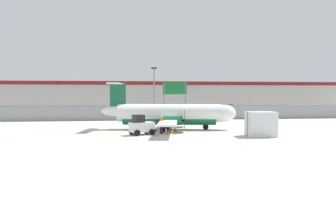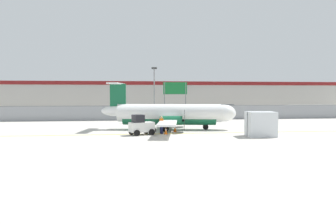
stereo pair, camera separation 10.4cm
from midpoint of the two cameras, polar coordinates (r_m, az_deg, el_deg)
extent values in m
plane|color=#BCB7AD|center=(29.45, 3.67, -4.22)|extent=(140.00, 140.00, 0.00)
cube|color=yellow|center=(31.40, 2.99, -3.74)|extent=(84.00, 0.20, 0.01)
cube|color=gray|center=(47.09, -0.43, -0.17)|extent=(98.00, 0.04, 2.00)
cylinder|color=slate|center=(47.04, -0.44, 1.10)|extent=(98.00, 0.10, 0.10)
cube|color=#38383A|center=(58.56, -1.75, -0.42)|extent=(98.00, 17.00, 0.12)
cube|color=beige|center=(76.88, -3.05, 2.84)|extent=(91.00, 8.00, 6.50)
cube|color=maroon|center=(72.92, -2.83, 5.06)|extent=(91.00, 0.20, 0.80)
cylinder|color=white|center=(34.66, 0.29, -0.18)|extent=(11.10, 3.75, 1.90)
ellipsoid|color=white|center=(34.89, 9.76, -0.20)|extent=(2.80, 2.21, 1.80)
ellipsoid|color=white|center=(35.37, -9.05, 0.18)|extent=(3.22, 1.56, 1.05)
cylinder|color=#145938|center=(34.70, 0.29, -1.04)|extent=(9.92, 3.15, 1.48)
cube|color=white|center=(34.69, 0.46, -1.12)|extent=(4.33, 16.04, 0.18)
cylinder|color=#145938|center=(37.28, 0.92, -0.81)|extent=(2.32, 1.27, 0.90)
cone|color=black|center=(37.26, 2.69, -0.82)|extent=(0.52, 0.51, 0.44)
cylinder|color=#262626|center=(37.26, 2.92, -0.82)|extent=(0.40, 2.08, 2.10)
cylinder|color=#145938|center=(32.10, 0.63, -1.47)|extent=(2.32, 1.27, 0.90)
cone|color=black|center=(32.08, 2.68, -1.48)|extent=(0.52, 0.51, 0.44)
cylinder|color=#262626|center=(32.08, 2.95, -1.48)|extent=(0.40, 2.08, 2.10)
cube|color=#145938|center=(35.26, -8.63, 2.37)|extent=(1.71, 0.47, 3.10)
cube|color=white|center=(35.30, -8.87, 4.88)|extent=(1.91, 4.92, 0.14)
cylinder|color=#59595B|center=(34.78, 6.65, -1.78)|extent=(0.16, 0.16, 0.97)
cylinder|color=black|center=(34.83, 6.65, -2.58)|extent=(0.63, 0.32, 0.60)
cylinder|color=#59595B|center=(36.94, -0.03, -1.40)|extent=(0.16, 0.16, 0.90)
cylinder|color=black|center=(36.98, -0.03, -2.09)|extent=(0.79, 0.35, 0.76)
cylinder|color=#59595B|center=(32.54, -0.40, -2.03)|extent=(0.16, 0.16, 0.90)
cylinder|color=black|center=(32.59, -0.40, -2.82)|extent=(0.79, 0.35, 0.76)
cube|color=silver|center=(30.29, -4.51, -2.62)|extent=(2.45, 1.86, 0.90)
cube|color=black|center=(30.07, -5.12, -1.14)|extent=(1.21, 1.27, 0.70)
cube|color=black|center=(30.83, -2.57, -3.08)|extent=(0.57, 1.08, 0.30)
cylinder|color=black|center=(31.20, -3.73, -3.28)|extent=(0.59, 0.38, 0.56)
cylinder|color=black|center=(30.13, -2.73, -3.51)|extent=(0.59, 0.38, 0.56)
cylinder|color=black|center=(30.58, -6.26, -3.43)|extent=(0.59, 0.38, 0.56)
cylinder|color=black|center=(29.49, -5.33, -3.67)|extent=(0.59, 0.38, 0.56)
cylinder|color=#191E4C|center=(31.07, -1.18, -3.03)|extent=(0.22, 0.22, 0.85)
cylinder|color=#191E4C|center=(30.91, -0.95, -3.06)|extent=(0.22, 0.22, 0.85)
cylinder|color=orange|center=(30.92, -1.07, -1.71)|extent=(0.47, 0.47, 0.60)
cylinder|color=orange|center=(31.09, -1.32, -1.63)|extent=(0.14, 0.14, 0.55)
cylinder|color=orange|center=(30.74, -0.82, -1.69)|extent=(0.14, 0.14, 0.55)
sphere|color=tan|center=(30.88, -1.07, -0.90)|extent=(0.22, 0.22, 0.22)
cube|color=silver|center=(30.32, 15.94, -2.03)|extent=(2.55, 2.18, 2.20)
cube|color=#333338|center=(30.32, 15.94, -2.03)|extent=(2.44, 0.27, 2.20)
cube|color=orange|center=(32.54, 1.33, -3.46)|extent=(0.36, 0.36, 0.04)
cone|color=orange|center=(32.51, 1.33, -2.90)|extent=(0.28, 0.28, 0.60)
cylinder|color=white|center=(32.50, 1.33, -2.76)|extent=(0.17, 0.17, 0.08)
cube|color=orange|center=(30.83, -0.28, -3.84)|extent=(0.36, 0.36, 0.04)
cone|color=orange|center=(30.79, -0.28, -3.25)|extent=(0.28, 0.28, 0.60)
cylinder|color=white|center=(30.78, -0.28, -3.10)|extent=(0.17, 0.17, 0.08)
cube|color=orange|center=(35.99, -0.55, -2.81)|extent=(0.36, 0.36, 0.04)
cone|color=orange|center=(35.96, -0.55, -2.31)|extent=(0.28, 0.28, 0.60)
cylinder|color=white|center=(35.95, -0.55, -2.18)|extent=(0.17, 0.17, 0.08)
cube|color=gray|center=(54.48, -16.71, -0.12)|extent=(4.40, 2.27, 0.80)
cube|color=#262D38|center=(54.40, -16.57, 0.60)|extent=(2.40, 1.85, 0.56)
cylinder|color=black|center=(54.09, -18.41, -0.51)|extent=(0.62, 0.28, 0.60)
cylinder|color=black|center=(55.79, -17.80, -0.39)|extent=(0.62, 0.28, 0.60)
cylinder|color=black|center=(53.24, -15.56, -0.52)|extent=(0.62, 0.28, 0.60)
cylinder|color=black|center=(54.96, -15.03, -0.40)|extent=(0.62, 0.28, 0.60)
cube|color=red|center=(60.28, -7.73, 0.31)|extent=(4.23, 1.79, 0.80)
cube|color=#262D38|center=(60.25, -7.88, 0.95)|extent=(2.23, 1.60, 0.56)
cylinder|color=black|center=(61.17, -6.39, 0.06)|extent=(0.60, 0.21, 0.60)
cylinder|color=black|center=(59.37, -6.40, -0.04)|extent=(0.60, 0.21, 0.60)
cylinder|color=black|center=(61.25, -9.01, 0.04)|extent=(0.60, 0.21, 0.60)
cylinder|color=black|center=(59.46, -9.10, -0.05)|extent=(0.60, 0.21, 0.60)
cube|color=navy|center=(58.70, -2.19, 0.26)|extent=(4.31, 1.98, 0.80)
cube|color=#262D38|center=(58.67, -2.34, 0.92)|extent=(2.30, 1.71, 0.56)
cylinder|color=black|center=(59.66, -0.86, 0.00)|extent=(0.61, 0.24, 0.60)
cylinder|color=black|center=(57.87, -0.79, -0.10)|extent=(0.61, 0.24, 0.60)
cylinder|color=black|center=(59.61, -3.55, -0.01)|extent=(0.61, 0.24, 0.60)
cylinder|color=black|center=(57.82, -3.56, -0.11)|extent=(0.61, 0.24, 0.60)
cube|color=slate|center=(62.40, 3.77, 0.43)|extent=(4.21, 1.72, 0.80)
cube|color=#262D38|center=(62.34, 3.64, 1.05)|extent=(2.21, 1.57, 0.56)
cylinder|color=black|center=(63.58, 4.85, 0.19)|extent=(0.60, 0.20, 0.60)
cylinder|color=black|center=(61.83, 5.21, 0.10)|extent=(0.60, 0.20, 0.60)
cylinder|color=black|center=(63.04, 2.36, 0.17)|extent=(0.60, 0.20, 0.60)
cylinder|color=black|center=(61.27, 2.65, 0.08)|extent=(0.60, 0.20, 0.60)
cube|color=red|center=(63.73, 10.19, 0.45)|extent=(4.29, 1.94, 0.80)
cube|color=#262D38|center=(63.75, 10.32, 1.06)|extent=(2.28, 1.68, 0.56)
cylinder|color=black|center=(62.42, 9.27, 0.10)|extent=(0.61, 0.23, 0.60)
cylinder|color=black|center=(64.12, 8.73, 0.19)|extent=(0.61, 0.23, 0.60)
cylinder|color=black|center=(63.42, 11.65, 0.13)|extent=(0.61, 0.23, 0.60)
cylinder|color=black|center=(65.09, 11.06, 0.21)|extent=(0.61, 0.23, 0.60)
cylinder|color=slate|center=(43.37, -2.34, 2.83)|extent=(0.16, 0.16, 7.00)
cube|color=#333333|center=(43.49, -2.35, 7.65)|extent=(0.70, 0.30, 0.24)
cylinder|color=slate|center=(48.96, -0.54, 2.01)|extent=(0.14, 0.14, 5.50)
cylinder|color=slate|center=(49.43, 3.15, 2.02)|extent=(0.14, 0.14, 5.50)
cube|color=#14662D|center=(49.17, 1.32, 4.17)|extent=(3.60, 0.10, 1.80)
camera|label=1|loc=(0.05, -89.92, 0.00)|focal=35.00mm
camera|label=2|loc=(0.05, 90.08, 0.00)|focal=35.00mm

